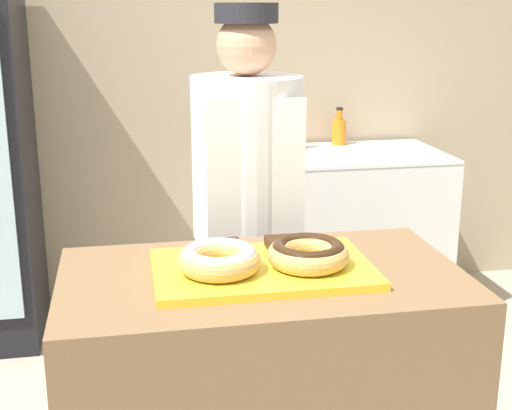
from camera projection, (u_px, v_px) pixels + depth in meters
wall_back at (189, 67)px, 3.99m from camera, size 8.00×0.06×2.70m
serving_tray at (262, 269)px, 2.09m from camera, size 0.64×0.41×0.02m
donut_light_glaze at (219, 258)px, 2.02m from camera, size 0.24×0.24×0.07m
donut_chocolate_glaze at (308, 253)px, 2.07m from camera, size 0.24×0.24×0.07m
brownie_back_left at (225, 247)px, 2.19m from camera, size 0.09×0.09×0.03m
brownie_back_right at (282, 243)px, 2.23m from camera, size 0.09×0.09×0.03m
baker_person at (247, 219)px, 2.76m from camera, size 0.42×0.42×1.69m
chest_freezer at (351, 231)px, 4.02m from camera, size 0.98×0.65×0.90m
bottle_orange at (339, 131)px, 4.10m from camera, size 0.08×0.08×0.22m
bottle_amber at (298, 133)px, 3.98m from camera, size 0.07×0.07×0.23m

